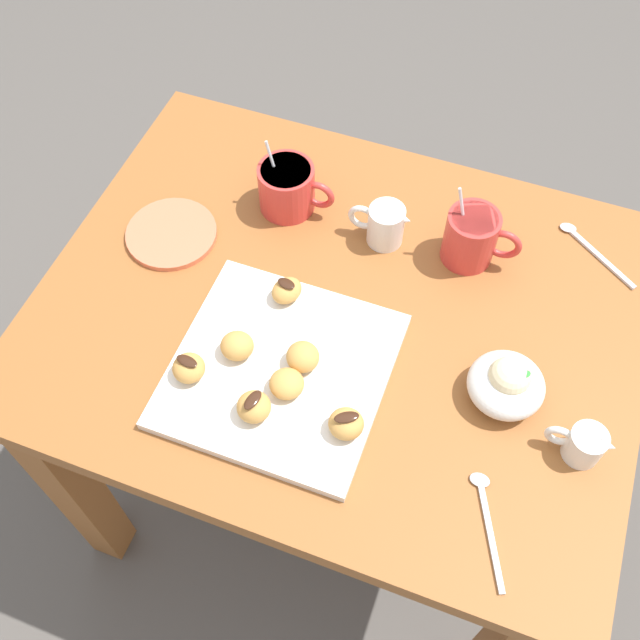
{
  "coord_description": "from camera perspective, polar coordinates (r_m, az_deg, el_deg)",
  "views": [
    {
      "loc": [
        0.2,
        -0.62,
        1.68
      ],
      "look_at": [
        -0.02,
        -0.04,
        0.73
      ],
      "focal_mm": 41.98,
      "sensor_mm": 36.0,
      "label": 1
    }
  ],
  "objects": [
    {
      "name": "ground_plane",
      "position": [
        1.81,
        1.01,
        -11.88
      ],
      "size": [
        8.0,
        8.0,
        0.0
      ],
      "primitive_type": "plane",
      "color": "#514C47"
    },
    {
      "name": "dining_table",
      "position": [
        1.29,
        1.38,
        -2.69
      ],
      "size": [
        0.94,
        0.74,
        0.71
      ],
      "color": "#935628",
      "rests_on": "ground_plane"
    },
    {
      "name": "pastry_plate_square",
      "position": [
        1.11,
        -3.04,
        -3.84
      ],
      "size": [
        0.31,
        0.31,
        0.02
      ],
      "primitive_type": "cube",
      "color": "silver",
      "rests_on": "dining_table"
    },
    {
      "name": "coffee_mug_red_left",
      "position": [
        1.27,
        -2.48,
        10.12
      ],
      "size": [
        0.13,
        0.1,
        0.13
      ],
      "color": "red",
      "rests_on": "dining_table"
    },
    {
      "name": "coffee_mug_red_right",
      "position": [
        1.22,
        11.52,
        6.27
      ],
      "size": [
        0.12,
        0.08,
        0.15
      ],
      "color": "red",
      "rests_on": "dining_table"
    },
    {
      "name": "cream_pitcher_white",
      "position": [
        1.23,
        4.96,
        7.34
      ],
      "size": [
        0.1,
        0.06,
        0.07
      ],
      "color": "silver",
      "rests_on": "dining_table"
    },
    {
      "name": "ice_cream_bowl",
      "position": [
        1.1,
        14.04,
        -4.71
      ],
      "size": [
        0.11,
        0.11,
        0.08
      ],
      "color": "silver",
      "rests_on": "dining_table"
    },
    {
      "name": "chocolate_sauce_pitcher",
      "position": [
        1.09,
        19.52,
        -8.88
      ],
      "size": [
        0.09,
        0.05,
        0.06
      ],
      "color": "silver",
      "rests_on": "dining_table"
    },
    {
      "name": "saucer_coral_left",
      "position": [
        1.28,
        -11.26,
        6.47
      ],
      "size": [
        0.15,
        0.15,
        0.01
      ],
      "primitive_type": "cylinder",
      "color": "#E5704C",
      "rests_on": "dining_table"
    },
    {
      "name": "loose_spoon_near_saucer",
      "position": [
        1.05,
        12.57,
        -14.28
      ],
      "size": [
        0.08,
        0.15,
        0.01
      ],
      "color": "silver",
      "rests_on": "dining_table"
    },
    {
      "name": "loose_spoon_by_plate",
      "position": [
        1.32,
        19.79,
        5.29
      ],
      "size": [
        0.14,
        0.1,
        0.01
      ],
      "color": "silver",
      "rests_on": "dining_table"
    },
    {
      "name": "beignet_0",
      "position": [
        1.05,
        -5.06,
        -6.61
      ],
      "size": [
        0.07,
        0.07,
        0.04
      ],
      "primitive_type": "ellipsoid",
      "rotation": [
        0.0,
        0.0,
        4.17
      ],
      "color": "#D19347",
      "rests_on": "pastry_plate_square"
    },
    {
      "name": "chocolate_drizzle_0",
      "position": [
        1.03,
        -5.15,
        -6.08
      ],
      "size": [
        0.02,
        0.04,
        0.0
      ],
      "primitive_type": "ellipsoid",
      "rotation": [
        0.0,
        0.0,
        4.49
      ],
      "color": "#381E11",
      "rests_on": "beignet_0"
    },
    {
      "name": "beignet_1",
      "position": [
        1.09,
        -1.32,
        -2.82
      ],
      "size": [
        0.07,
        0.07,
        0.04
      ],
      "primitive_type": "ellipsoid",
      "rotation": [
        0.0,
        0.0,
        0.73
      ],
      "color": "#D19347",
      "rests_on": "pastry_plate_square"
    },
    {
      "name": "beignet_2",
      "position": [
        1.1,
        -6.33,
        -1.97
      ],
      "size": [
        0.06,
        0.06,
        0.04
      ],
      "primitive_type": "ellipsoid",
      "rotation": [
        0.0,
        0.0,
        0.27
      ],
      "color": "#D19347",
      "rests_on": "pastry_plate_square"
    },
    {
      "name": "beignet_3",
      "position": [
        1.04,
        2.01,
        -7.91
      ],
      "size": [
        0.06,
        0.06,
        0.04
      ],
      "primitive_type": "ellipsoid",
      "rotation": [
        0.0,
        0.0,
        0.15
      ],
      "color": "#D19347",
      "rests_on": "pastry_plate_square"
    },
    {
      "name": "chocolate_drizzle_3",
      "position": [
        1.02,
        2.04,
        -7.42
      ],
      "size": [
        0.04,
        0.03,
        0.0
      ],
      "primitive_type": "ellipsoid",
      "rotation": [
        0.0,
        0.0,
        0.55
      ],
      "color": "#381E11",
      "rests_on": "beignet_3"
    },
    {
      "name": "beignet_4",
      "position": [
        1.07,
        -2.55,
        -4.88
      ],
      "size": [
        0.06,
        0.06,
        0.03
      ],
      "primitive_type": "ellipsoid",
      "rotation": [
        0.0,
        0.0,
        2.96
      ],
      "color": "#D19347",
      "rests_on": "pastry_plate_square"
    },
    {
      "name": "beignet_5",
      "position": [
        1.09,
        -9.96,
        -3.63
      ],
      "size": [
        0.05,
        0.05,
        0.04
      ],
      "primitive_type": "ellipsoid",
      "rotation": [
        0.0,
        0.0,
        3.3
      ],
      "color": "#D19347",
      "rests_on": "pastry_plate_square"
    },
    {
      "name": "chocolate_drizzle_5",
      "position": [
        1.08,
        -10.12,
        -3.1
      ],
      "size": [
        0.04,
        0.02,
        0.0
      ],
      "primitive_type": "ellipsoid",
      "rotation": [
        0.0,
        0.0,
        3.02
      ],
      "color": "#381E11",
      "rests_on": "beignet_5"
    },
    {
      "name": "beignet_6",
      "position": [
        1.15,
        -2.55,
        2.26
      ],
      "size": [
        0.06,
        0.06,
        0.03
      ],
      "primitive_type": "ellipsoid",
      "rotation": [
        0.0,
        0.0,
        2.72
      ],
      "color": "#D19347",
      "rests_on": "pastry_plate_square"
    },
    {
      "name": "chocolate_drizzle_6",
      "position": [
        1.14,
        -2.59,
        2.8
      ],
      "size": [
        0.03,
        0.02,
        0.0
      ],
      "primitive_type": "ellipsoid",
      "rotation": [
        0.0,
        0.0,
        2.93
      ],
      "color": "#381E11",
      "rests_on": "beignet_6"
    }
  ]
}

